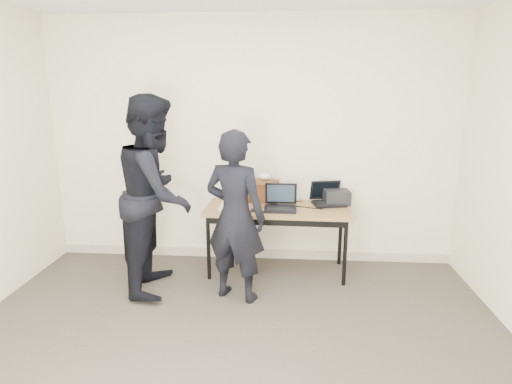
# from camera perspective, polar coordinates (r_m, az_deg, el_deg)

# --- Properties ---
(room) EXTENTS (4.60, 4.60, 2.80)m
(room) POSITION_cam_1_polar(r_m,az_deg,el_deg) (2.54, -4.91, 0.04)
(room) COLOR #443D33
(room) RESTS_ON ground
(desk) EXTENTS (1.52, 0.69, 0.72)m
(desk) POSITION_cam_1_polar(r_m,az_deg,el_deg) (4.49, 2.87, -2.83)
(desk) COLOR olive
(desk) RESTS_ON ground
(laptop_beige) EXTENTS (0.28, 0.27, 0.22)m
(laptop_beige) POSITION_cam_1_polar(r_m,az_deg,el_deg) (4.47, -3.05, -1.53)
(laptop_beige) COLOR beige
(laptop_beige) RESTS_ON desk
(laptop_center) EXTENTS (0.34, 0.32, 0.26)m
(laptop_center) POSITION_cam_1_polar(r_m,az_deg,el_deg) (4.42, 3.29, -1.53)
(laptop_center) COLOR black
(laptop_center) RESTS_ON desk
(laptop_right) EXTENTS (0.38, 0.37, 0.24)m
(laptop_right) POSITION_cam_1_polar(r_m,az_deg,el_deg) (4.66, 9.48, -0.92)
(laptop_right) COLOR black
(laptop_right) RESTS_ON desk
(leather_satchel) EXTENTS (0.38, 0.22, 0.25)m
(leather_satchel) POSITION_cam_1_polar(r_m,az_deg,el_deg) (4.67, 0.76, 0.22)
(leather_satchel) COLOR brown
(leather_satchel) RESTS_ON desk
(tissue) EXTENTS (0.14, 0.11, 0.08)m
(tissue) POSITION_cam_1_polar(r_m,az_deg,el_deg) (4.64, 1.14, 2.10)
(tissue) COLOR white
(tissue) RESTS_ON leather_satchel
(equipment_box) EXTENTS (0.29, 0.25, 0.15)m
(equipment_box) POSITION_cam_1_polar(r_m,az_deg,el_deg) (4.67, 10.70, -0.68)
(equipment_box) COLOR black
(equipment_box) RESTS_ON desk
(power_brick) EXTENTS (0.09, 0.07, 0.03)m
(power_brick) POSITION_cam_1_polar(r_m,az_deg,el_deg) (4.32, -0.09, -2.46)
(power_brick) COLOR black
(power_brick) RESTS_ON desk
(cables) EXTENTS (1.15, 0.48, 0.01)m
(cables) POSITION_cam_1_polar(r_m,az_deg,el_deg) (4.48, 3.49, -2.04)
(cables) COLOR black
(cables) RESTS_ON desk
(person_typist) EXTENTS (0.68, 0.56, 1.60)m
(person_typist) POSITION_cam_1_polar(r_m,az_deg,el_deg) (3.91, -2.78, -3.30)
(person_typist) COLOR black
(person_typist) RESTS_ON ground
(person_observer) EXTENTS (0.78, 0.97, 1.89)m
(person_observer) POSITION_cam_1_polar(r_m,az_deg,el_deg) (4.21, -13.19, -0.32)
(person_observer) COLOR black
(person_observer) RESTS_ON ground
(baseboard) EXTENTS (4.50, 0.03, 0.10)m
(baseboard) POSITION_cam_1_polar(r_m,az_deg,el_deg) (5.06, -0.61, -8.17)
(baseboard) COLOR #BCAF9B
(baseboard) RESTS_ON ground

